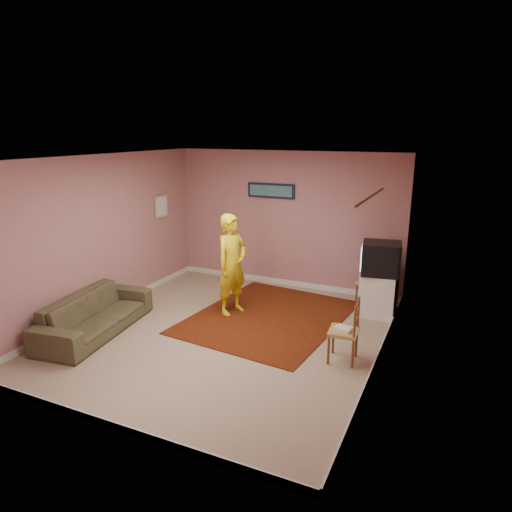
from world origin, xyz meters
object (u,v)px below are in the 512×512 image
at_px(chair_b, 344,324).
at_px(sofa, 95,314).
at_px(tv_cabinet, 378,294).
at_px(crt_tv, 381,258).
at_px(person, 232,265).
at_px(chair_a, 370,277).

distance_m(chair_b, sofa, 3.68).
relative_size(tv_cabinet, sofa, 0.35).
bearing_deg(tv_cabinet, crt_tv, -171.46).
bearing_deg(person, chair_b, -95.29).
relative_size(tv_cabinet, chair_b, 1.53).
relative_size(chair_b, person, 0.28).
distance_m(chair_b, person, 2.29).
bearing_deg(chair_a, sofa, -130.11).
distance_m(sofa, person, 2.24).
bearing_deg(person, tv_cabinet, -50.49).
height_order(crt_tv, chair_a, crt_tv).
bearing_deg(chair_a, person, -136.27).
xyz_separation_m(crt_tv, chair_b, (-0.13, -1.78, -0.45)).
bearing_deg(tv_cabinet, chair_a, 119.97).
height_order(tv_cabinet, chair_a, chair_a).
xyz_separation_m(crt_tv, sofa, (-3.74, -2.47, -0.68)).
bearing_deg(chair_a, chair_b, -76.91).
height_order(sofa, person, person).
height_order(chair_b, person, person).
height_order(tv_cabinet, crt_tv, crt_tv).
bearing_deg(chair_b, crt_tv, 170.86).
bearing_deg(chair_b, sofa, -84.06).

